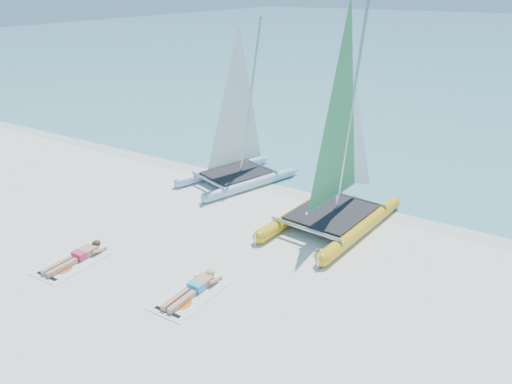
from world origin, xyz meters
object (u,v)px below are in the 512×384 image
towel_b (190,295)px  towel_a (72,263)px  sunbather_a (78,256)px  sunbather_b (195,287)px  catamaran_blue (237,135)px  catamaran_yellow (344,152)px

towel_b → towel_a: bearing=-172.1°
sunbather_a → sunbather_b: bearing=7.9°
towel_a → towel_b: same height
catamaran_blue → towel_a: (-0.41, -6.94, -1.71)m
sunbather_b → towel_b: bearing=-90.0°
catamaran_blue → sunbather_a: catamaran_blue is taller
catamaran_blue → sunbather_a: 6.95m
towel_a → catamaran_blue: bearing=86.6°
catamaran_blue → towel_b: size_ratio=3.11×
catamaran_blue → towel_b: 7.34m
catamaran_blue → sunbather_b: catamaran_blue is taller
catamaran_blue → towel_a: 7.16m
catamaran_blue → sunbather_b: bearing=-45.8°
catamaran_yellow → sunbather_a: size_ratio=3.90×
sunbather_a → towel_b: bearing=4.7°
sunbather_a → towel_b: (3.44, 0.28, -0.11)m
towel_a → sunbather_b: 3.50m
towel_b → sunbather_b: 0.22m
towel_a → towel_b: 3.47m
catamaran_yellow → towel_b: size_ratio=3.64×
catamaran_yellow → sunbather_a: bearing=-123.5°
catamaran_blue → catamaran_yellow: 4.42m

